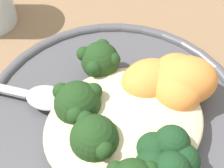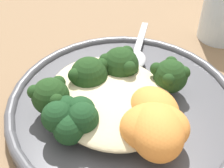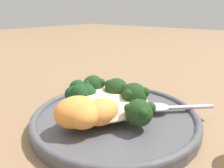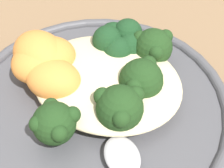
# 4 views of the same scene
# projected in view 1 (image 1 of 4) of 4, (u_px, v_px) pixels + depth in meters

# --- Properties ---
(ground_plane) EXTENTS (4.00, 4.00, 0.00)m
(ground_plane) POSITION_uv_depth(u_px,v_px,m) (122.00, 116.00, 0.39)
(ground_plane) COLOR #846647
(plate) EXTENTS (0.27, 0.27, 0.02)m
(plate) POSITION_uv_depth(u_px,v_px,m) (115.00, 121.00, 0.37)
(plate) COLOR #4C4C51
(plate) RESTS_ON ground_plane
(quinoa_mound) EXTENTS (0.15, 0.13, 0.02)m
(quinoa_mound) POSITION_uv_depth(u_px,v_px,m) (124.00, 124.00, 0.34)
(quinoa_mound) COLOR beige
(quinoa_mound) RESTS_ON plate
(broccoli_stalk_0) EXTENTS (0.04, 0.09, 0.04)m
(broccoli_stalk_0) POSITION_uv_depth(u_px,v_px,m) (102.00, 67.00, 0.38)
(broccoli_stalk_0) COLOR #ADC675
(broccoli_stalk_0) RESTS_ON plate
(broccoli_stalk_1) EXTENTS (0.09, 0.06, 0.04)m
(broccoli_stalk_1) POSITION_uv_depth(u_px,v_px,m) (83.00, 104.00, 0.34)
(broccoli_stalk_1) COLOR #ADC675
(broccoli_stalk_1) RESTS_ON plate
(broccoli_stalk_2) EXTENTS (0.09, 0.05, 0.04)m
(broccoli_stalk_2) POSITION_uv_depth(u_px,v_px,m) (97.00, 137.00, 0.32)
(broccoli_stalk_2) COLOR #ADC675
(broccoli_stalk_2) RESTS_ON plate
(sweet_potato_chunk_0) EXTENTS (0.08, 0.09, 0.04)m
(sweet_potato_chunk_0) POSITION_uv_depth(u_px,v_px,m) (177.00, 82.00, 0.36)
(sweet_potato_chunk_0) COLOR orange
(sweet_potato_chunk_0) RESTS_ON plate
(sweet_potato_chunk_1) EXTENTS (0.08, 0.07, 0.04)m
(sweet_potato_chunk_1) POSITION_uv_depth(u_px,v_px,m) (185.00, 80.00, 0.36)
(sweet_potato_chunk_1) COLOR orange
(sweet_potato_chunk_1) RESTS_ON plate
(sweet_potato_chunk_2) EXTENTS (0.06, 0.05, 0.04)m
(sweet_potato_chunk_2) POSITION_uv_depth(u_px,v_px,m) (147.00, 79.00, 0.37)
(sweet_potato_chunk_2) COLOR orange
(sweet_potato_chunk_2) RESTS_ON plate
(kale_tuft) EXTENTS (0.06, 0.06, 0.04)m
(kale_tuft) POSITION_uv_depth(u_px,v_px,m) (166.00, 158.00, 0.31)
(kale_tuft) COLOR #193D1E
(kale_tuft) RESTS_ON plate
(spoon) EXTENTS (0.10, 0.10, 0.01)m
(spoon) POSITION_uv_depth(u_px,v_px,m) (36.00, 96.00, 0.37)
(spoon) COLOR #B7B7BC
(spoon) RESTS_ON plate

